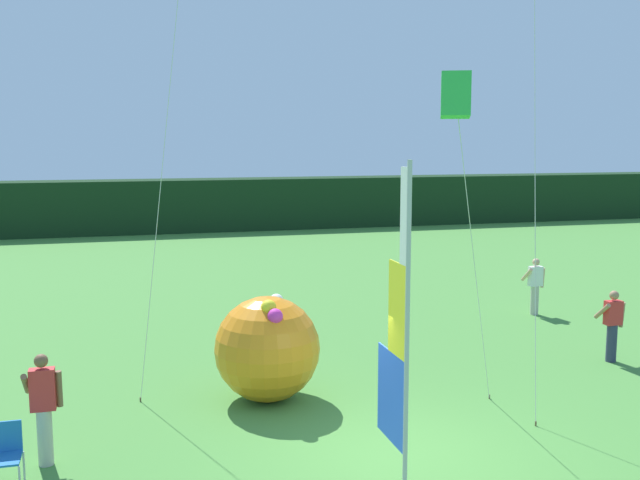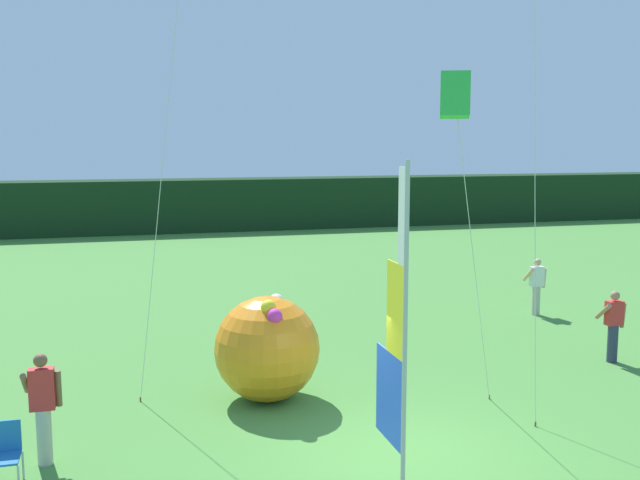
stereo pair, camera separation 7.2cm
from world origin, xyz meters
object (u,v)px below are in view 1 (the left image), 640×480
object	(u,v)px
person_mid_field	(535,285)
inflatable_balloon	(267,348)
person_near_banner	(43,406)
person_far_left	(612,324)
banner_flag	(398,346)
folding_chair	(3,451)
kite_green_box_0	(456,97)

from	to	relation	value
person_mid_field	inflatable_balloon	size ratio (longest dim) A/B	0.79
person_near_banner	inflatable_balloon	distance (m)	4.13
person_far_left	person_mid_field	bearing A→B (deg)	80.16
person_far_left	inflatable_balloon	size ratio (longest dim) A/B	0.79
banner_flag	inflatable_balloon	distance (m)	4.61
folding_chair	kite_green_box_0	xyz separation A→B (m)	(6.73, 0.06, 4.92)
inflatable_balloon	folding_chair	distance (m)	4.86
person_near_banner	folding_chair	world-z (taller)	person_near_banner
person_mid_field	inflatable_balloon	bearing A→B (deg)	-151.14
banner_flag	kite_green_box_0	bearing A→B (deg)	50.12
person_far_left	kite_green_box_0	xyz separation A→B (m)	(-5.12, -2.69, 4.60)
person_mid_field	inflatable_balloon	xyz separation A→B (m)	(-8.38, -4.62, 0.15)
inflatable_balloon	folding_chair	bearing A→B (deg)	-150.23
inflatable_balloon	folding_chair	size ratio (longest dim) A/B	2.22
kite_green_box_0	person_mid_field	bearing A→B (deg)	49.92
person_near_banner	person_far_left	size ratio (longest dim) A/B	1.08
person_mid_field	folding_chair	world-z (taller)	person_mid_field
person_near_banner	banner_flag	bearing A→B (deg)	-29.37
person_mid_field	folding_chair	xyz separation A→B (m)	(-12.58, -7.02, -0.32)
folding_chair	person_mid_field	bearing A→B (deg)	29.17
person_mid_field	person_far_left	xyz separation A→B (m)	(-0.74, -4.27, 0.00)
banner_flag	kite_green_box_0	xyz separation A→B (m)	(1.70, 2.03, 3.25)
banner_flag	inflatable_balloon	bearing A→B (deg)	100.74
folding_chair	banner_flag	bearing A→B (deg)	-21.37
folding_chair	person_far_left	bearing A→B (deg)	13.10
person_mid_field	person_far_left	bearing A→B (deg)	-99.84
person_near_banner	folding_chair	bearing A→B (deg)	-130.19
banner_flag	person_mid_field	bearing A→B (deg)	49.97
person_far_left	folding_chair	distance (m)	12.16
kite_green_box_0	banner_flag	bearing A→B (deg)	-129.88
banner_flag	inflatable_balloon	world-z (taller)	banner_flag
person_far_left	kite_green_box_0	world-z (taller)	kite_green_box_0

